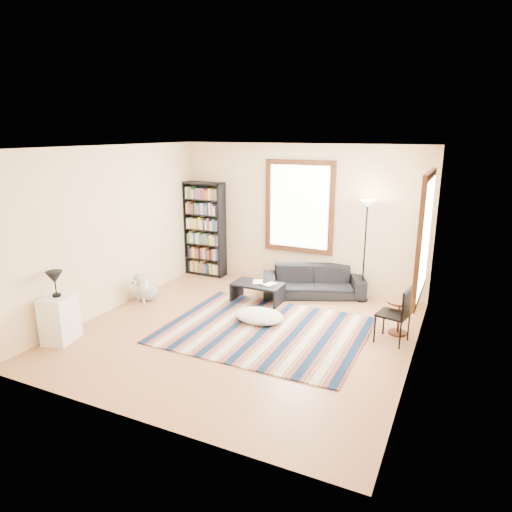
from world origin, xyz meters
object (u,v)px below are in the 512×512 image
at_px(coffee_table, 258,293).
at_px(folding_chair, 393,314).
at_px(floor_lamp, 364,252).
at_px(white_cabinet, 59,319).
at_px(side_table, 399,317).
at_px(dog, 147,286).
at_px(sofa, 313,281).
at_px(bookshelf, 204,229).
at_px(floor_cushion, 260,316).

xyz_separation_m(coffee_table, folding_chair, (2.47, -0.62, 0.25)).
bearing_deg(floor_lamp, white_cabinet, -135.81).
height_order(side_table, white_cabinet, white_cabinet).
bearing_deg(folding_chair, dog, -167.09).
bearing_deg(folding_chair, floor_lamp, 128.09).
relative_size(sofa, white_cabinet, 2.70).
xyz_separation_m(sofa, bookshelf, (-2.54, 0.27, 0.72)).
bearing_deg(side_table, sofa, 147.78).
relative_size(sofa, side_table, 3.51).
height_order(bookshelf, floor_lamp, bookshelf).
bearing_deg(bookshelf, dog, -94.26).
bearing_deg(white_cabinet, dog, 73.25).
distance_m(sofa, floor_cushion, 1.64).
bearing_deg(white_cabinet, sofa, 37.40).
bearing_deg(bookshelf, side_table, -17.67).
height_order(bookshelf, dog, bookshelf).
xyz_separation_m(folding_chair, white_cabinet, (-4.45, -2.06, -0.08)).
relative_size(sofa, coffee_table, 2.10).
height_order(floor_lamp, side_table, floor_lamp).
bearing_deg(side_table, white_cabinet, -152.10).
xyz_separation_m(floor_lamp, white_cabinet, (-3.68, -3.57, -0.58)).
xyz_separation_m(bookshelf, dog, (-0.14, -1.83, -0.73)).
relative_size(coffee_table, dog, 1.66).
bearing_deg(dog, sofa, 38.15).
distance_m(floor_lamp, folding_chair, 1.77).
xyz_separation_m(side_table, white_cabinet, (-4.50, -2.38, 0.08)).
height_order(coffee_table, side_table, side_table).
bearing_deg(white_cabinet, side_table, 13.86).
height_order(sofa, folding_chair, folding_chair).
bearing_deg(sofa, folding_chair, -64.03).
relative_size(floor_lamp, white_cabinet, 2.66).
bearing_deg(floor_lamp, sofa, -173.71).
bearing_deg(dog, folding_chair, 9.87).
distance_m(coffee_table, floor_cushion, 0.90).
relative_size(bookshelf, folding_chair, 2.33).
relative_size(floor_lamp, dog, 3.43).
xyz_separation_m(sofa, dog, (-2.68, -1.56, -0.01)).
height_order(floor_cushion, floor_lamp, floor_lamp).
distance_m(sofa, white_cabinet, 4.44).
relative_size(bookshelf, floor_cushion, 2.46).
bearing_deg(floor_cushion, side_table, 13.21).
relative_size(coffee_table, floor_lamp, 0.48).
xyz_separation_m(bookshelf, floor_lamp, (3.45, -0.17, -0.07)).
distance_m(bookshelf, folding_chair, 4.58).
xyz_separation_m(sofa, white_cabinet, (-2.77, -3.47, 0.07)).
height_order(sofa, dog, sofa).
xyz_separation_m(floor_cushion, white_cabinet, (-2.38, -1.89, 0.25)).
relative_size(coffee_table, white_cabinet, 1.29).
bearing_deg(side_table, floor_cushion, -166.79).
distance_m(coffee_table, folding_chair, 2.56).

